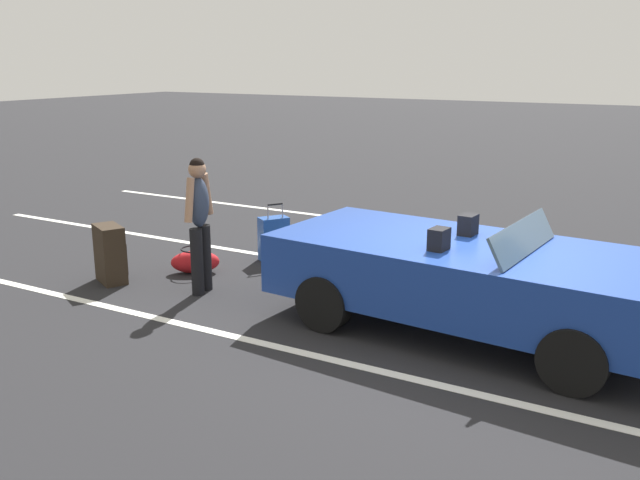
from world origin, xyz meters
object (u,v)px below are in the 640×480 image
at_px(suitcase_medium_bright, 274,239).
at_px(traveler_person, 199,218).
at_px(suitcase_large_black, 110,254).
at_px(duffel_bag, 195,261).
at_px(convertible_car, 490,281).

xyz_separation_m(suitcase_medium_bright, traveler_person, (0.01, -1.61, 0.62)).
height_order(suitcase_large_black, suitcase_medium_bright, suitcase_medium_bright).
height_order(suitcase_large_black, duffel_bag, suitcase_large_black).
height_order(suitcase_large_black, traveler_person, traveler_person).
distance_m(suitcase_medium_bright, duffel_bag, 1.19).
bearing_deg(suitcase_medium_bright, convertible_car, -165.91).
bearing_deg(duffel_bag, suitcase_medium_bright, 60.87).
bearing_deg(convertible_car, suitcase_medium_bright, 164.43).
bearing_deg(suitcase_medium_bright, suitcase_large_black, 90.00).
bearing_deg(traveler_person, suitcase_large_black, -178.12).
distance_m(suitcase_large_black, traveler_person, 1.41).
bearing_deg(suitcase_medium_bright, duffel_bag, 94.87).
bearing_deg(convertible_car, suitcase_large_black, -168.19).
bearing_deg(suitcase_large_black, convertible_car, -55.55).
bearing_deg(duffel_bag, suitcase_large_black, -129.35).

